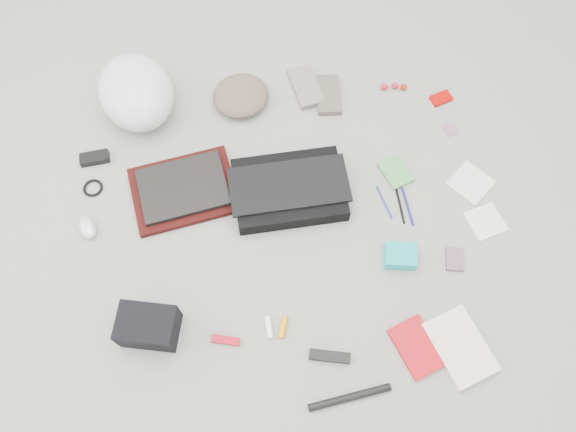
{
  "coord_description": "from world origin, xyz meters",
  "views": [
    {
      "loc": [
        -0.03,
        -0.83,
        1.87
      ],
      "look_at": [
        0.0,
        0.0,
        0.05
      ],
      "focal_mm": 35.0,
      "sensor_mm": 36.0,
      "label": 1
    }
  ],
  "objects_px": {
    "camera_bag": "(148,326)",
    "messenger_bag": "(289,190)",
    "book_red": "(417,347)",
    "bike_helmet": "(136,92)",
    "accordion_wallet": "(400,256)",
    "laptop": "(183,187)"
  },
  "relations": [
    {
      "from": "laptop",
      "to": "camera_bag",
      "type": "distance_m",
      "value": 0.53
    },
    {
      "from": "laptop",
      "to": "bike_helmet",
      "type": "relative_size",
      "value": 0.9
    },
    {
      "from": "accordion_wallet",
      "to": "laptop",
      "type": "bearing_deg",
      "value": 164.5
    },
    {
      "from": "camera_bag",
      "to": "messenger_bag",
      "type": "bearing_deg",
      "value": 54.53
    },
    {
      "from": "messenger_bag",
      "to": "camera_bag",
      "type": "height_order",
      "value": "camera_bag"
    },
    {
      "from": "messenger_bag",
      "to": "laptop",
      "type": "bearing_deg",
      "value": 170.29
    },
    {
      "from": "laptop",
      "to": "camera_bag",
      "type": "height_order",
      "value": "camera_bag"
    },
    {
      "from": "laptop",
      "to": "book_red",
      "type": "xyz_separation_m",
      "value": [
        0.79,
        -0.61,
        -0.03
      ]
    },
    {
      "from": "book_red",
      "to": "accordion_wallet",
      "type": "bearing_deg",
      "value": 69.45
    },
    {
      "from": "camera_bag",
      "to": "book_red",
      "type": "relative_size",
      "value": 1.01
    },
    {
      "from": "camera_bag",
      "to": "book_red",
      "type": "xyz_separation_m",
      "value": [
        0.88,
        -0.09,
        -0.05
      ]
    },
    {
      "from": "messenger_bag",
      "to": "camera_bag",
      "type": "relative_size",
      "value": 2.15
    },
    {
      "from": "camera_bag",
      "to": "bike_helmet",
      "type": "bearing_deg",
      "value": 104.53
    },
    {
      "from": "laptop",
      "to": "book_red",
      "type": "bearing_deg",
      "value": -51.68
    },
    {
      "from": "bike_helmet",
      "to": "accordion_wallet",
      "type": "xyz_separation_m",
      "value": [
        0.95,
        -0.68,
        -0.08
      ]
    },
    {
      "from": "bike_helmet",
      "to": "book_red",
      "type": "bearing_deg",
      "value": -66.18
    },
    {
      "from": "messenger_bag",
      "to": "bike_helmet",
      "type": "bearing_deg",
      "value": 138.31
    },
    {
      "from": "laptop",
      "to": "camera_bag",
      "type": "relative_size",
      "value": 1.7
    },
    {
      "from": "laptop",
      "to": "accordion_wallet",
      "type": "distance_m",
      "value": 0.82
    },
    {
      "from": "accordion_wallet",
      "to": "bike_helmet",
      "type": "bearing_deg",
      "value": 150.01
    },
    {
      "from": "accordion_wallet",
      "to": "book_red",
      "type": "bearing_deg",
      "value": -80.8
    },
    {
      "from": "bike_helmet",
      "to": "camera_bag",
      "type": "distance_m",
      "value": 0.91
    }
  ]
}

